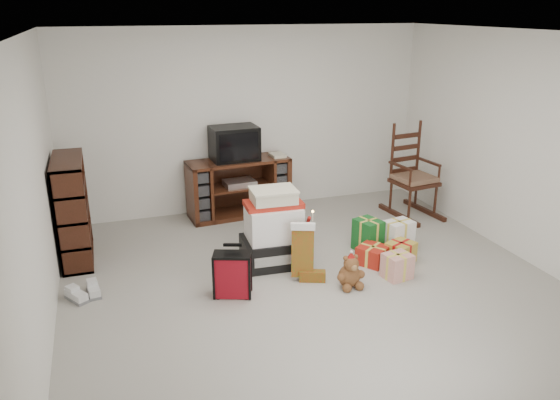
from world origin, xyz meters
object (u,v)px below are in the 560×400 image
(santa_figurine, at_px, (298,228))
(mrs_claus_figurine, at_px, (267,236))
(bookshelf, at_px, (73,211))
(teddy_bear, at_px, (350,273))
(rocking_chair, at_px, (411,183))
(sneaker_pair, at_px, (85,293))
(gift_cluster, at_px, (384,249))
(crt_television, at_px, (234,143))
(tv_stand, at_px, (239,187))
(red_suitcase, at_px, (233,275))
(gift_pile, at_px, (274,233))

(santa_figurine, xyz_separation_m, mrs_claus_figurine, (-0.43, -0.13, 0.01))
(bookshelf, bearing_deg, teddy_bear, -31.41)
(bookshelf, distance_m, rocking_chair, 4.36)
(mrs_claus_figurine, distance_m, sneaker_pair, 2.05)
(gift_cluster, xyz_separation_m, crt_television, (-1.22, 1.95, 0.86))
(mrs_claus_figurine, height_order, sneaker_pair, mrs_claus_figurine)
(crt_television, bearing_deg, rocking_chair, -20.19)
(tv_stand, height_order, red_suitcase, tv_stand)
(teddy_bear, height_order, sneaker_pair, teddy_bear)
(gift_pile, bearing_deg, teddy_bear, -49.59)
(bookshelf, xyz_separation_m, crt_television, (2.06, 0.77, 0.44))
(sneaker_pair, bearing_deg, tv_stand, 18.33)
(santa_figurine, xyz_separation_m, gift_cluster, (0.78, -0.70, -0.08))
(teddy_bear, height_order, mrs_claus_figurine, mrs_claus_figurine)
(sneaker_pair, xyz_separation_m, crt_television, (1.99, 1.76, 0.96))
(mrs_claus_figurine, bearing_deg, crt_television, 90.71)
(red_suitcase, xyz_separation_m, mrs_claus_figurine, (0.61, 0.81, 0.00))
(red_suitcase, distance_m, sneaker_pair, 1.47)
(bookshelf, xyz_separation_m, sneaker_pair, (0.07, -0.99, -0.52))
(bookshelf, distance_m, santa_figurine, 2.58)
(rocking_chair, bearing_deg, red_suitcase, -160.62)
(bookshelf, xyz_separation_m, santa_figurine, (2.51, -0.48, -0.34))
(red_suitcase, bearing_deg, tv_stand, 93.70)
(bookshelf, relative_size, mrs_claus_figurine, 1.94)
(santa_figurine, distance_m, gift_cluster, 1.05)
(gift_pile, bearing_deg, bookshelf, 160.33)
(tv_stand, distance_m, teddy_bear, 2.44)
(rocking_chair, distance_m, teddy_bear, 2.40)
(red_suitcase, bearing_deg, sneaker_pair, -177.25)
(gift_pile, bearing_deg, mrs_claus_figurine, 92.68)
(sneaker_pair, bearing_deg, mrs_claus_figurine, -11.57)
(red_suitcase, height_order, teddy_bear, red_suitcase)
(santa_figurine, relative_size, mrs_claus_figurine, 0.97)
(mrs_claus_figurine, distance_m, crt_television, 1.59)
(gift_pile, relative_size, sneaker_pair, 2.33)
(bookshelf, distance_m, gift_pile, 2.25)
(teddy_bear, distance_m, crt_television, 2.61)
(gift_pile, distance_m, mrs_claus_figurine, 0.30)
(red_suitcase, relative_size, sneaker_pair, 1.45)
(sneaker_pair, bearing_deg, gift_cluster, -25.73)
(gift_pile, relative_size, santa_figurine, 1.48)
(mrs_claus_figurine, xyz_separation_m, sneaker_pair, (-2.00, -0.38, -0.18))
(crt_television, bearing_deg, teddy_bear, -78.80)
(tv_stand, relative_size, rocking_chair, 1.07)
(red_suitcase, distance_m, santa_figurine, 1.40)
(mrs_claus_figurine, bearing_deg, gift_pile, -90.31)
(sneaker_pair, bearing_deg, rocking_chair, -8.72)
(rocking_chair, relative_size, crt_television, 2.07)
(sneaker_pair, xyz_separation_m, gift_cluster, (3.21, -0.19, 0.10))
(bookshelf, relative_size, sneaker_pair, 3.18)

